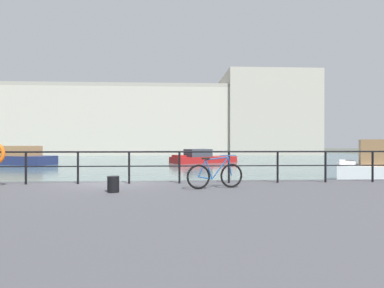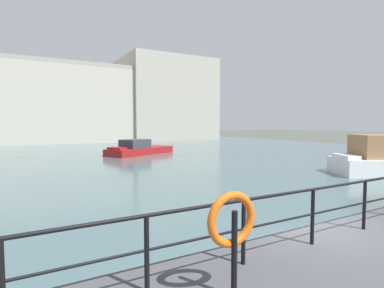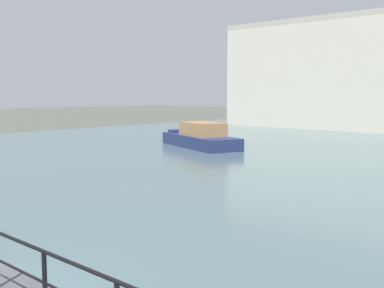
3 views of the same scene
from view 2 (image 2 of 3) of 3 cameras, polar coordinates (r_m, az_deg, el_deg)
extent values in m
plane|color=#4C5147|center=(7.98, 21.33, -21.16)|extent=(240.00, 240.00, 0.00)
cube|color=#476066|center=(35.33, -20.23, -1.78)|extent=(80.00, 60.00, 0.01)
cube|color=#B2AD9E|center=(60.67, -24.35, 6.46)|extent=(60.85, 15.23, 12.86)
cube|color=#A49F91|center=(66.33, -5.42, 8.13)|extent=(17.93, 16.76, 16.54)
cube|color=gray|center=(54.22, -23.83, 14.05)|extent=(60.85, 0.60, 0.70)
cube|color=maroon|center=(33.46, -9.63, -1.27)|extent=(8.32, 5.95, 0.73)
cube|color=#333842|center=(32.82, -10.61, 0.05)|extent=(3.43, 3.13, 0.91)
cube|color=maroon|center=(31.10, -13.89, -0.82)|extent=(1.70, 2.12, 0.24)
cube|color=#997047|center=(23.40, 32.14, -0.39)|extent=(4.15, 3.65, 1.52)
cube|color=white|center=(22.19, 26.89, -2.08)|extent=(1.70, 2.20, 0.24)
cylinder|color=black|center=(4.15, -32.04, -21.70)|extent=(0.07, 0.07, 1.05)
cylinder|color=black|center=(4.39, -8.47, -19.71)|extent=(0.07, 0.07, 1.05)
cylinder|color=black|center=(5.17, 9.61, -15.99)|extent=(0.07, 0.07, 1.05)
cylinder|color=black|center=(6.30, 21.65, -12.55)|extent=(0.07, 0.07, 1.05)
cylinder|color=black|center=(7.63, 29.58, -9.92)|extent=(0.07, 0.07, 1.05)
cylinder|color=black|center=(4.25, 7.92, -19.77)|extent=(0.08, 0.08, 1.15)
torus|color=orange|center=(4.14, 7.46, -13.82)|extent=(0.75, 0.11, 0.75)
camera|label=1|loc=(10.48, 100.80, -5.80)|focal=29.86mm
camera|label=3|loc=(15.79, 59.82, 5.78)|focal=44.37mm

